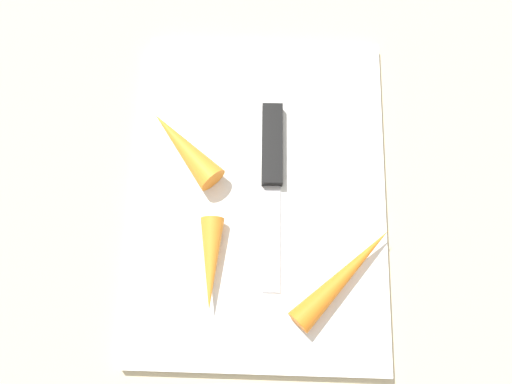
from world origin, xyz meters
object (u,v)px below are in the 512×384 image
carrot_medium (179,147)px  carrot_shortest (206,264)px  knife (268,156)px  carrot_longest (339,275)px  cutting_board (256,194)px

carrot_medium → carrot_shortest: bearing=153.4°
knife → carrot_shortest: (0.12, -0.06, 0.01)m
knife → carrot_medium: 0.09m
carrot_longest → cutting_board: bearing=88.4°
knife → cutting_board: bearing=-17.1°
carrot_medium → carrot_longest: (0.13, 0.16, -0.00)m
knife → carrot_medium: size_ratio=2.07×
knife → carrot_shortest: carrot_shortest is taller
cutting_board → carrot_medium: 0.09m
cutting_board → carrot_shortest: size_ratio=3.95×
carrot_longest → knife: bearing=74.5°
carrot_medium → knife: bearing=-134.9°
knife → carrot_medium: carrot_medium is taller
carrot_longest → carrot_shortest: bearing=130.8°
cutting_board → carrot_longest: (0.09, 0.08, 0.02)m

